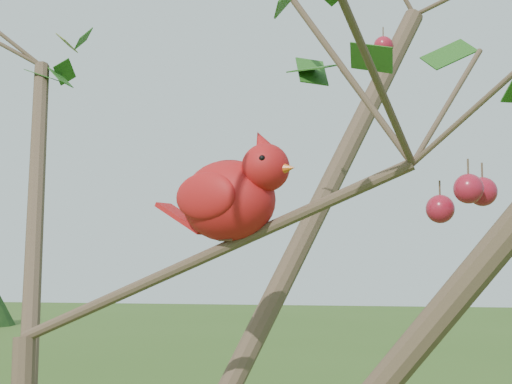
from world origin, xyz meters
TOP-DOWN VIEW (x-y plane):
  - crabapple_tree at (0.03, -0.02)m, footprint 2.35×2.05m
  - cardinal at (0.29, 0.07)m, footprint 0.24×0.16m
  - distant_trees at (0.44, 26.70)m, footprint 38.33×14.56m

SIDE VIEW (x-z plane):
  - distant_trees at x=0.44m, z-range -0.27..3.48m
  - crabapple_tree at x=0.03m, z-range 0.65..3.60m
  - cardinal at x=0.29m, z-range 2.08..2.25m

